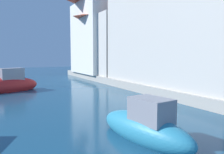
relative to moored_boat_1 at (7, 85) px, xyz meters
name	(u,v)px	position (x,y,z in m)	size (l,w,h in m)	color
moored_boat_1	(7,85)	(0.00, 0.00, 0.00)	(4.17, 2.60, 1.67)	#B21E1E
moored_boat_2	(145,127)	(2.80, -10.34, -0.08)	(1.43, 3.29, 1.33)	teal
waterfront_building_main	(186,20)	(9.84, -4.64, 3.95)	(6.01, 10.54, 7.60)	beige
waterfront_building_annex	(115,41)	(9.84, 4.51, 3.22)	(5.97, 8.22, 6.13)	beige
waterfront_building_far	(111,32)	(9.84, 5.34, 4.07)	(6.83, 6.47, 7.82)	white
quayside_tree	(202,38)	(11.18, -4.71, 2.91)	(3.14, 3.14, 4.39)	brown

